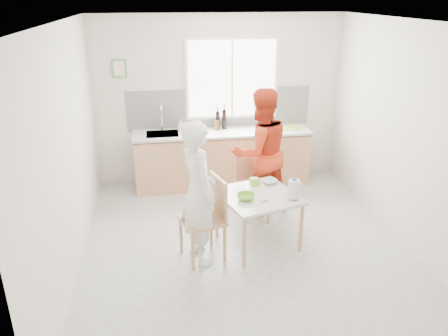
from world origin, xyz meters
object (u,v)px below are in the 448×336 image
Objects in this scene: bowl_green at (246,197)px; bowl_white at (269,181)px; wine_bottle_b at (218,120)px; person_red at (260,152)px; person_white at (198,193)px; milk_jug at (294,189)px; dining_table at (258,200)px; chair_far at (252,179)px; chair_left at (208,215)px; wine_bottle_a at (224,119)px.

bowl_green is 1.09× the size of bowl_white.
bowl_green is 2.17m from wine_bottle_b.
person_red reaches higher than bowl_green.
person_white is 6.97× the size of milk_jug.
person_red is at bearing 89.72° from bowl_white.
person_red is at bearing 75.99° from dining_table.
bowl_green is 0.58m from bowl_white.
milk_jug is (0.28, -1.06, 0.31)m from chair_far.
person_red is (0.22, 0.88, 0.29)m from dining_table.
chair_left is at bearing -141.34° from chair_far.
bowl_green is 2.19m from wine_bottle_a.
wine_bottle_a is at bearing -32.06° from person_white.
chair_far is at bearing -79.54° from wine_bottle_a.
wine_bottle_b reaches higher than chair_far.
person_white is 1.15m from milk_jug.
person_white is 1.13m from bowl_white.
bowl_white is at bearing -75.61° from wine_bottle_b.
person_white reaches higher than chair_left.
bowl_green is at bearing 51.79° from person_red.
person_white reaches higher than wine_bottle_a.
person_white is 2.33m from wine_bottle_b.
bowl_white is (0.40, 0.43, -0.01)m from bowl_green.
wine_bottle_b is (-0.22, 2.03, 0.46)m from dining_table.
bowl_white is 0.61× the size of wine_bottle_a.
dining_table is 0.23m from bowl_green.
chair_left is at bearing -90.00° from person_white.
person_red is at bearing 124.81° from chair_left.
wine_bottle_a is (0.65, 2.28, 0.22)m from person_white.
person_white reaches higher than bowl_white.
person_red is 8.46× the size of bowl_green.
chair_left is 2.32m from wine_bottle_b.
bowl_green is (-0.18, -0.10, 0.10)m from dining_table.
wine_bottle_a is at bearing 88.19° from bowl_green.
chair_left is (-0.65, -0.19, -0.05)m from dining_table.
chair_far is at bearing 101.22° from bowl_white.
dining_table is at bearing -86.95° from wine_bottle_a.
milk_jug is (0.57, -0.08, 0.10)m from bowl_green.
milk_jug is (0.39, -0.18, 0.20)m from dining_table.
dining_table is at bearing 139.03° from milk_jug.
wine_bottle_b is (-0.61, 2.21, 0.26)m from milk_jug.
wine_bottle_b is (0.43, 2.22, 0.51)m from chair_left.
bowl_white is (0.86, 0.51, 0.15)m from chair_left.
wine_bottle_a is (-0.50, 2.24, 0.27)m from milk_jug.
wine_bottle_a is at bearing 86.33° from milk_jug.
chair_left reaches higher than bowl_white.
person_red is 1.08m from bowl_green.
wine_bottle_a is (0.07, 2.16, 0.37)m from bowl_green.
dining_table is 1.08× the size of chair_left.
wine_bottle_a is at bearing 150.31° from chair_left.
chair_far is at bearing 83.10° from dining_table.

